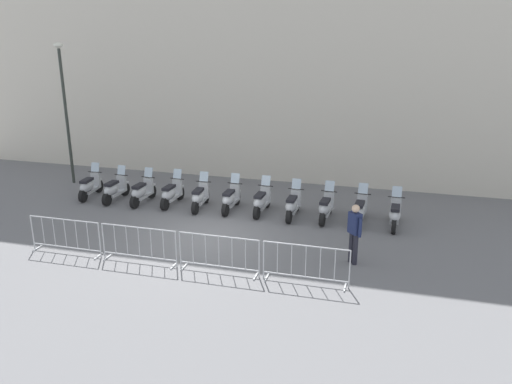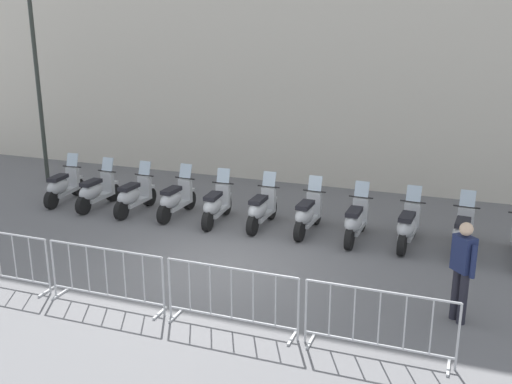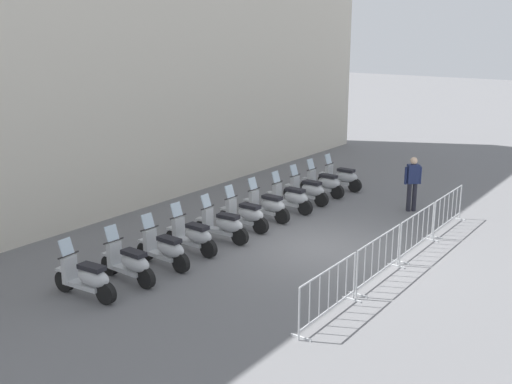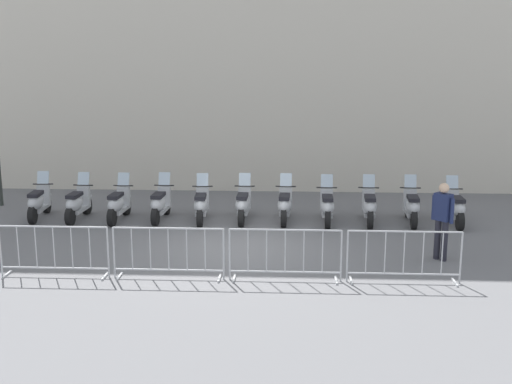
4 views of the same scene
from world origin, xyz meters
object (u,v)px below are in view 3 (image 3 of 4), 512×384
Objects in this scene: motorcycle_10 at (342,177)px; barrier_segment_2 at (418,232)px; motorcycle_4 at (223,225)px; motorcycle_7 at (291,198)px; motorcycle_8 at (308,190)px; motorcycle_3 at (193,236)px; officer_near_row_end at (413,181)px; motorcycle_6 at (267,206)px; barrier_segment_1 at (379,259)px; motorcycle_9 at (324,183)px; motorcycle_1 at (129,263)px; motorcycle_5 at (245,215)px; barrier_segment_3 at (448,211)px; motorcycle_2 at (165,249)px; barrier_segment_0 at (329,294)px; motorcycle_0 at (87,278)px.

motorcycle_10 is 6.39m from barrier_segment_2.
motorcycle_4 is at bearing -177.01° from motorcycle_10.
motorcycle_7 is 1.00× the size of motorcycle_8.
motorcycle_3 is 0.99× the size of officer_near_row_end.
barrier_segment_1 is at bearing -113.48° from motorcycle_6.
officer_near_row_end is (0.22, -3.10, 0.53)m from motorcycle_9.
motorcycle_8 is 0.76× the size of barrier_segment_1.
barrier_segment_2 is at bearing -112.90° from motorcycle_8.
motorcycle_1 is at bearing -177.02° from motorcycle_7.
motorcycle_1 and motorcycle_5 have the same top height.
motorcycle_4 is at bearing 119.76° from barrier_segment_2.
barrier_segment_2 is (-0.86, -4.59, 0.07)m from motorcycle_7.
motorcycle_7 is at bearing 2.97° from motorcycle_4.
motorcycle_9 is (9.05, 0.55, 0.00)m from motorcycle_1.
motorcycle_7 is 4.71m from barrier_segment_3.
motorcycle_5 is at bearing -177.18° from motorcycle_9.
officer_near_row_end is (2.47, -2.91, 0.53)m from motorcycle_7.
motorcycle_2 is 1.00× the size of motorcycle_5.
barrier_segment_0 is (-4.40, -4.87, 0.07)m from motorcycle_6.
barrier_segment_3 is at bearing -30.29° from motorcycle_2.
motorcycle_9 reaches higher than barrier_segment_0.
motorcycle_10 is (2.27, 0.07, 0.00)m from motorcycle_8.
motorcycle_2 is at bearing 2.34° from motorcycle_1.
motorcycle_1 is at bearing -2.00° from motorcycle_0.
motorcycle_2 is (2.26, 0.01, 0.00)m from motorcycle_0.
motorcycle_8 is (1.13, 0.11, 0.00)m from motorcycle_7.
motorcycle_7 is at bearing 0.66° from motorcycle_5.
motorcycle_5 is at bearing 7.60° from motorcycle_4.
motorcycle_3 is (3.39, 0.16, 0.00)m from motorcycle_0.
motorcycle_6 is at bearing 140.76° from officer_near_row_end.
motorcycle_7 is at bearing 2.27° from motorcycle_0.
motorcycle_0 is 10.19m from motorcycle_9.
motorcycle_4 is (2.27, 0.13, 0.00)m from motorcycle_2.
motorcycle_7 is (1.14, -0.04, 0.00)m from motorcycle_6.
barrier_segment_3 is (2.34, 0.12, 0.00)m from barrier_segment_2.
motorcycle_2 is 7.93m from motorcycle_9.
motorcycle_7 is 1.13m from motorcycle_8.
motorcycle_6 is at bearing 5.51° from motorcycle_4.
motorcycle_2 is 5.04m from barrier_segment_1.
barrier_segment_3 is at bearing -26.50° from motorcycle_1.
motorcycle_1 is 1.00× the size of motorcycle_3.
barrier_segment_0 is (1.25, -4.48, 0.07)m from motorcycle_1.
motorcycle_8 is (4.51, 0.29, 0.00)m from motorcycle_4.
motorcycle_1 is 0.76× the size of barrier_segment_1.
motorcycle_4 is at bearing 155.01° from officer_near_row_end.
motorcycle_5 reaches higher than barrier_segment_2.
motorcycle_1 is 10.20m from motorcycle_10.
motorcycle_1 and motorcycle_7 have the same top height.
motorcycle_4 is 6.79m from motorcycle_10.
motorcycle_0 is 9.05m from motorcycle_8.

